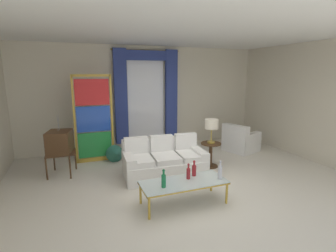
{
  "coord_description": "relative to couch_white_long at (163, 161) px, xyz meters",
  "views": [
    {
      "loc": [
        -2.1,
        -4.42,
        2.23
      ],
      "look_at": [
        -0.08,
        0.9,
        1.05
      ],
      "focal_mm": 27.44,
      "sensor_mm": 36.0,
      "label": 1
    }
  ],
  "objects": [
    {
      "name": "ground_plane",
      "position": [
        0.28,
        -0.68,
        -0.3
      ],
      "size": [
        16.0,
        16.0,
        0.0
      ],
      "primitive_type": "plane",
      "color": "silver"
    },
    {
      "name": "wall_rear",
      "position": [
        0.28,
        2.38,
        1.2
      ],
      "size": [
        8.0,
        0.12,
        3.0
      ],
      "primitive_type": "cube",
      "color": "beige",
      "rests_on": "ground"
    },
    {
      "name": "wall_right",
      "position": [
        3.94,
        -0.08,
        1.2
      ],
      "size": [
        0.12,
        7.0,
        3.0
      ],
      "primitive_type": "cube",
      "color": "beige",
      "rests_on": "ground"
    },
    {
      "name": "ceiling_slab",
      "position": [
        0.28,
        0.12,
        2.72
      ],
      "size": [
        8.0,
        7.6,
        0.04
      ],
      "primitive_type": "cube",
      "color": "white"
    },
    {
      "name": "curtained_window",
      "position": [
        0.28,
        2.22,
        1.44
      ],
      "size": [
        2.0,
        0.17,
        2.7
      ],
      "color": "white",
      "rests_on": "ground"
    },
    {
      "name": "couch_white_long",
      "position": [
        0.0,
        0.0,
        0.0
      ],
      "size": [
        1.81,
        1.04,
        0.86
      ],
      "color": "white",
      "rests_on": "ground"
    },
    {
      "name": "coffee_table",
      "position": [
        -0.12,
        -1.36,
        0.07
      ],
      "size": [
        1.48,
        0.6,
        0.41
      ],
      "color": "silver",
      "rests_on": "ground"
    },
    {
      "name": "bottle_blue_decanter",
      "position": [
        0.16,
        -1.19,
        0.22
      ],
      "size": [
        0.08,
        0.08,
        0.29
      ],
      "color": "maroon",
      "rests_on": "coffee_table"
    },
    {
      "name": "bottle_crystal_tall",
      "position": [
        0.52,
        -1.48,
        0.24
      ],
      "size": [
        0.07,
        0.07,
        0.34
      ],
      "color": "silver",
      "rests_on": "coffee_table"
    },
    {
      "name": "bottle_amber_squat",
      "position": [
        0.0,
        -1.28,
        0.22
      ],
      "size": [
        0.07,
        0.07,
        0.28
      ],
      "color": "maroon",
      "rests_on": "coffee_table"
    },
    {
      "name": "bottle_ruby_flask",
      "position": [
        -0.52,
        -1.45,
        0.23
      ],
      "size": [
        0.07,
        0.07,
        0.31
      ],
      "color": "#196B3D",
      "rests_on": "coffee_table"
    },
    {
      "name": "vintage_tv",
      "position": [
        -2.12,
        0.81,
        0.42
      ],
      "size": [
        0.63,
        0.69,
        1.35
      ],
      "color": "#472D19",
      "rests_on": "ground"
    },
    {
      "name": "armchair_white",
      "position": [
        2.67,
        0.87,
        -0.02
      ],
      "size": [
        1.03,
        1.02,
        0.8
      ],
      "color": "white",
      "rests_on": "ground"
    },
    {
      "name": "stained_glass_divider",
      "position": [
        -1.33,
        1.46,
        0.75
      ],
      "size": [
        0.95,
        0.05,
        2.2
      ],
      "color": "gold",
      "rests_on": "ground"
    },
    {
      "name": "peacock_figurine",
      "position": [
        -0.88,
        1.16,
        -0.08
      ],
      "size": [
        0.44,
        0.6,
        0.5
      ],
      "color": "beige",
      "rests_on": "ground"
    },
    {
      "name": "round_side_table",
      "position": [
        1.23,
        0.06,
        0.05
      ],
      "size": [
        0.48,
        0.48,
        0.59
      ],
      "color": "#472D19",
      "rests_on": "ground"
    },
    {
      "name": "table_lamp_brass",
      "position": [
        1.23,
        0.06,
        0.72
      ],
      "size": [
        0.32,
        0.32,
        0.57
      ],
      "color": "#B29338",
      "rests_on": "round_side_table"
    }
  ]
}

